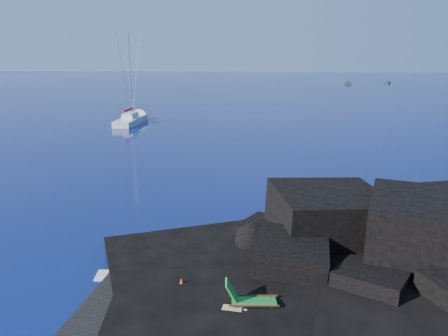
% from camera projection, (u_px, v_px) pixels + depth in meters
% --- Properties ---
extents(ground, '(400.00, 400.00, 0.00)m').
position_uv_depth(ground, '(78.00, 312.00, 16.13)').
color(ground, '#040F3F').
rests_on(ground, ground).
extents(headland, '(24.00, 24.00, 3.60)m').
position_uv_depth(headland, '(409.00, 282.00, 18.22)').
color(headland, black).
rests_on(headland, ground).
extents(beach, '(9.08, 6.86, 0.70)m').
position_uv_depth(beach, '(200.00, 309.00, 16.33)').
color(beach, black).
rests_on(beach, ground).
extents(surf_foam, '(10.00, 8.00, 0.06)m').
position_uv_depth(surf_foam, '(222.00, 255.00, 20.64)').
color(surf_foam, white).
rests_on(surf_foam, ground).
extents(sailboat, '(2.96, 11.37, 11.80)m').
position_uv_depth(sailboat, '(132.00, 123.00, 58.63)').
color(sailboat, silver).
rests_on(sailboat, ground).
extents(deck_chair, '(1.85, 0.89, 1.24)m').
position_uv_depth(deck_chair, '(254.00, 295.00, 15.50)').
color(deck_chair, '#1C7E2D').
rests_on(deck_chair, beach).
extents(towel, '(2.23, 1.30, 0.06)m').
position_uv_depth(towel, '(232.00, 314.00, 15.35)').
color(towel, silver).
rests_on(towel, beach).
extents(sunbather, '(1.98, 0.75, 0.26)m').
position_uv_depth(sunbather, '(232.00, 310.00, 15.31)').
color(sunbather, tan).
rests_on(sunbather, towel).
extents(marker_cone, '(0.41, 0.41, 0.50)m').
position_uv_depth(marker_cone, '(182.00, 284.00, 16.95)').
color(marker_cone, '#FF440D').
rests_on(marker_cone, beach).
extents(distant_boat_a, '(2.12, 5.16, 0.67)m').
position_uv_depth(distant_boat_a, '(348.00, 84.00, 129.59)').
color(distant_boat_a, '#27272C').
rests_on(distant_boat_a, ground).
extents(distant_boat_b, '(2.69, 4.10, 0.52)m').
position_uv_depth(distant_boat_b, '(387.00, 83.00, 133.21)').
color(distant_boat_b, '#242429').
rests_on(distant_boat_b, ground).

